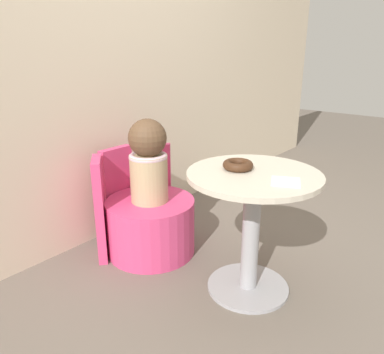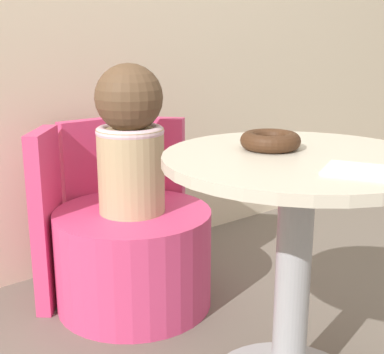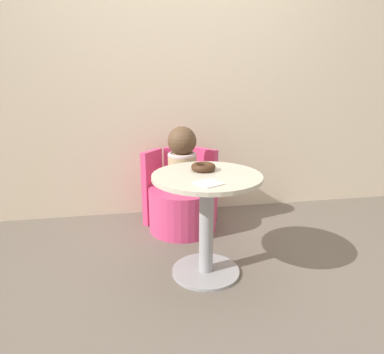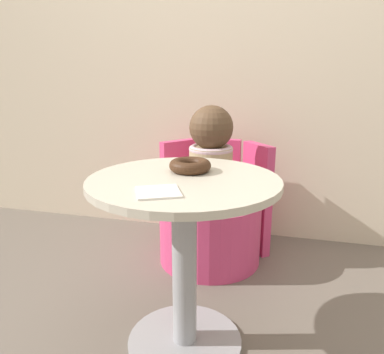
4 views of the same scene
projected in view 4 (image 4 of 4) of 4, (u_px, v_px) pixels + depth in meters
ground_plane at (178, 345)px, 1.40m from camera, size 12.00×12.00×0.00m
back_wall at (232, 34)px, 2.13m from camera, size 6.00×0.06×2.40m
round_table at (184, 234)px, 1.29m from camera, size 0.65×0.65×0.64m
tub_chair at (210, 230)px, 2.00m from camera, size 0.54×0.54×0.34m
booth_backrest at (218, 193)px, 2.17m from camera, size 0.63×0.23×0.62m
child_figure at (211, 154)px, 1.89m from camera, size 0.22×0.22×0.49m
donut at (190, 166)px, 1.32m from camera, size 0.15×0.15×0.04m
paper_napkin at (158, 192)px, 1.08m from camera, size 0.17×0.17×0.01m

